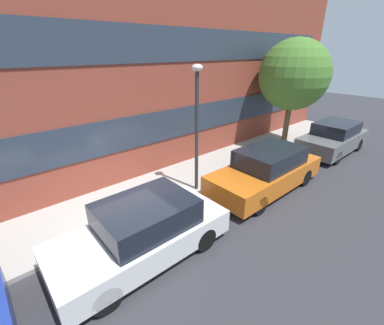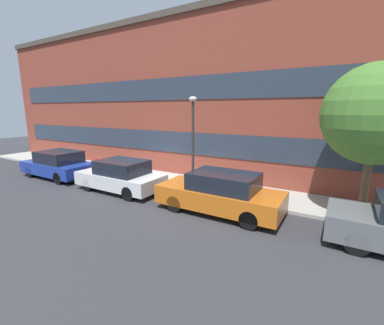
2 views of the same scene
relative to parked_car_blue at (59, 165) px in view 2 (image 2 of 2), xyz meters
name	(u,v)px [view 2 (image 2 of 2)]	position (x,y,z in m)	size (l,w,h in m)	color
ground_plane	(142,185)	(4.69, 1.05, -0.68)	(56.00, 56.00, 0.00)	#333338
sidewalk_strip	(157,178)	(4.69, 2.22, -0.62)	(28.00, 2.34, 0.11)	#B2AFA8
rowhouse_facade	(174,97)	(4.69, 3.83, 3.41)	(28.00, 1.02, 8.15)	brown
parked_car_blue	(59,165)	(0.00, 0.00, 0.00)	(3.99, 1.78, 1.38)	#1E3899
parked_car_white	(121,176)	(4.47, 0.00, -0.01)	(3.88, 1.71, 1.35)	silver
parked_car_orange	(220,193)	(9.14, 0.00, 0.01)	(4.25, 1.68, 1.41)	#D16619
fire_hydrant	(97,164)	(0.91, 1.65, -0.19)	(0.55, 0.30, 0.75)	red
street_tree	(375,115)	(13.29, 1.79, 2.64)	(3.01, 3.01, 4.72)	brown
lamp_post	(193,132)	(7.27, 1.36, 1.88)	(0.32, 0.32, 3.86)	#2D2D30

